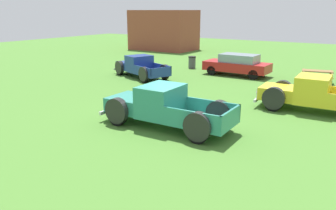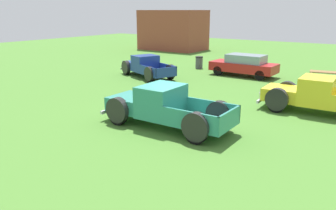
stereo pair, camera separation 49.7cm
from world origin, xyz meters
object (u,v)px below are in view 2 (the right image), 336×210
(pickup_truck_foreground, at_px, (160,106))
(pickup_truck_behind_left, at_px, (145,66))
(sedan_distant_b, at_px, (244,65))
(trash_can, at_px, (199,62))
(picnic_table, at_px, (325,76))
(pickup_truck_behind_right, at_px, (315,96))

(pickup_truck_foreground, distance_m, pickup_truck_behind_left, 10.46)
(pickup_truck_foreground, distance_m, sedan_distant_b, 11.92)
(pickup_truck_behind_left, distance_m, trash_can, 5.25)
(picnic_table, height_order, trash_can, trash_can)
(pickup_truck_behind_left, height_order, trash_can, pickup_truck_behind_left)
(pickup_truck_foreground, bearing_deg, pickup_truck_behind_right, 49.66)
(pickup_truck_behind_left, xyz_separation_m, trash_can, (1.39, 5.06, -0.22))
(pickup_truck_behind_left, relative_size, trash_can, 5.37)
(pickup_truck_behind_left, distance_m, sedan_distant_b, 6.89)
(pickup_truck_behind_left, bearing_deg, trash_can, 74.66)
(pickup_truck_behind_left, bearing_deg, pickup_truck_foreground, -47.82)
(pickup_truck_behind_right, relative_size, sedan_distant_b, 1.19)
(sedan_distant_b, bearing_deg, pickup_truck_behind_right, -46.69)
(trash_can, bearing_deg, pickup_truck_behind_left, -105.34)
(picnic_table, bearing_deg, trash_can, 176.59)
(pickup_truck_behind_left, relative_size, sedan_distant_b, 1.13)
(pickup_truck_behind_right, distance_m, sedan_distant_b, 8.84)
(pickup_truck_behind_left, relative_size, pickup_truck_behind_right, 0.95)
(pickup_truck_behind_right, distance_m, picnic_table, 6.91)
(pickup_truck_foreground, relative_size, pickup_truck_behind_right, 1.00)
(pickup_truck_behind_right, bearing_deg, picnic_table, 97.36)
(pickup_truck_behind_right, height_order, picnic_table, pickup_truck_behind_right)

